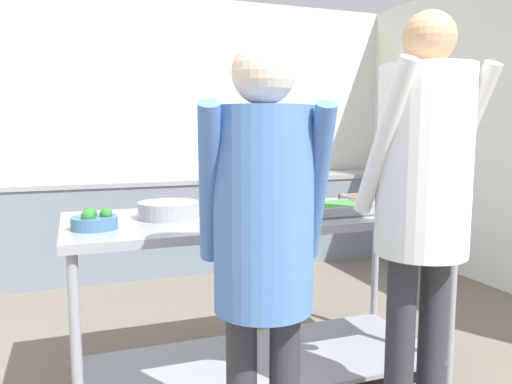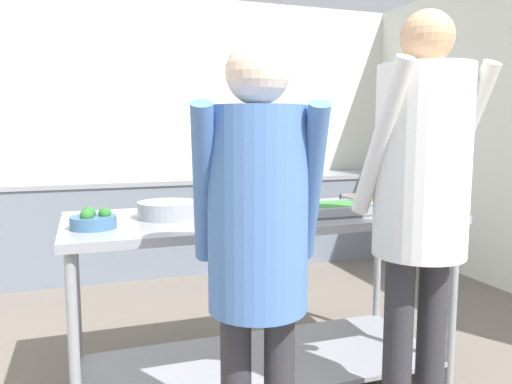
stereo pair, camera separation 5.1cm
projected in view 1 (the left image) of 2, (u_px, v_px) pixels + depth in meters
name	position (u px, v px, depth m)	size (l,w,h in m)	color
wall_rear	(170.00, 131.00, 5.06)	(4.90, 0.06, 2.65)	silver
back_counter	(179.00, 223.00, 4.83)	(4.74, 0.65, 0.88)	slate
serving_counter	(263.00, 270.00, 2.59)	(1.94, 0.80, 0.91)	gray
broccoli_bowl	(94.00, 221.00, 2.15)	(0.20, 0.20, 0.09)	#3D668C
sauce_pan	(169.00, 209.00, 2.42)	(0.43, 0.29, 0.08)	gray
plate_stack	(258.00, 216.00, 2.34)	(0.25, 0.25, 0.05)	white
serving_tray_vegetables	(326.00, 210.00, 2.51)	(0.44, 0.27, 0.05)	gray
serving_tray_roast	(382.00, 201.00, 2.82)	(0.38, 0.32, 0.05)	gray
guest_serving_left	(264.00, 230.00, 1.66)	(0.49, 0.40, 1.63)	#2D2D33
guest_serving_right	(423.00, 185.00, 2.03)	(0.47, 0.38, 1.80)	#2D2D33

